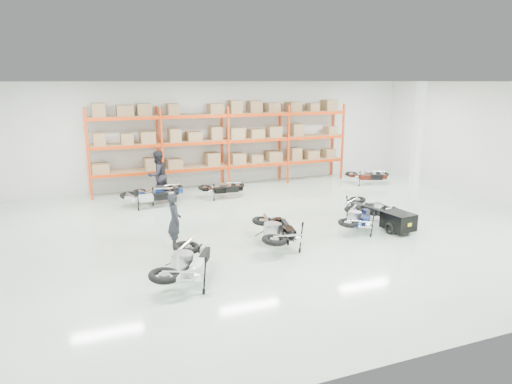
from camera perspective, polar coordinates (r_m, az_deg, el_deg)
name	(u,v)px	position (r m, az deg, el deg)	size (l,w,h in m)	color
room	(289,158)	(13.86, 4.15, 4.24)	(18.00, 18.00, 18.00)	#BACFBC
pallet_rack	(225,135)	(19.83, -3.87, 7.14)	(11.28, 0.98, 3.62)	red
structural_column	(417,147)	(17.11, 19.44, 5.31)	(0.25, 0.25, 4.50)	white
moto_blue_centre	(358,214)	(14.41, 12.61, -2.71)	(0.78, 1.74, 1.07)	#071047
moto_silver_left	(187,257)	(10.64, -8.66, -8.00)	(0.90, 2.03, 1.24)	#BABCC2
moto_black_far_left	(277,226)	(12.71, 2.66, -4.26)	(0.88, 1.99, 1.22)	black
moto_touring_right	(368,203)	(15.76, 13.83, -1.34)	(0.78, 1.75, 1.07)	black
trailer	(398,221)	(14.58, 17.36, -3.50)	(0.82, 1.52, 0.62)	black
moto_back_a	(160,189)	(17.76, -11.89, 0.42)	(0.77, 1.72, 1.05)	navy
moto_back_b	(150,192)	(17.20, -13.17, -0.02)	(0.79, 1.78, 1.09)	silver
moto_back_c	(223,186)	(18.08, -4.20, 0.81)	(0.72, 1.61, 0.99)	black
moto_back_d	(368,173)	(20.97, 13.83, 2.30)	(0.74, 1.67, 1.02)	#43150D
person_left	(175,221)	(12.79, -10.15, -3.55)	(0.57, 0.37, 1.55)	black
person_back	(158,175)	(18.17, -12.17, 2.08)	(0.93, 0.72, 1.90)	black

